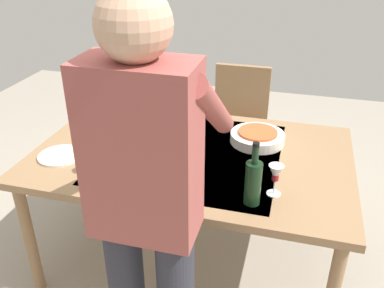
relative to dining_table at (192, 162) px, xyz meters
The scene contains 14 objects.
ground_plane 0.67m from the dining_table, ahead, with size 6.00×6.00×0.00m, color #9E9384.
dining_table is the anchor object (origin of this frame).
chair_near 0.93m from the dining_table, 96.71° to the right, with size 0.40×0.40×0.91m.
person_server 0.84m from the dining_table, 94.18° to the left, with size 0.42×0.61×1.69m.
wine_bottle 0.55m from the dining_table, 135.23° to the left, with size 0.07×0.07×0.30m.
wine_glass_left 0.56m from the dining_table, 148.72° to the left, with size 0.07×0.07×0.15m.
wine_glass_right 0.53m from the dining_table, 40.38° to the left, with size 0.07×0.07×0.15m.
water_cup_near_left 0.40m from the dining_table, 89.54° to the left, with size 0.08×0.08×0.11m, color silver.
water_cup_near_right 0.26m from the dining_table, 88.40° to the left, with size 0.07×0.07×0.09m, color silver.
serving_bowl_pasta 0.39m from the dining_table, 146.92° to the right, with size 0.30×0.30×0.07m.
side_bowl_salad 0.43m from the dining_table, 57.16° to the right, with size 0.18×0.18×0.07m.
dinner_plate_near 0.69m from the dining_table, 19.26° to the left, with size 0.23×0.23×0.01m, color silver.
dinner_plate_far 0.31m from the dining_table, 48.49° to the left, with size 0.23×0.23×0.01m, color silver.
table_knife 0.42m from the dining_table, 22.72° to the right, with size 0.01×0.20×0.01m, color silver.
Camera 1 is at (-0.51, 1.87, 1.82)m, focal length 38.92 mm.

